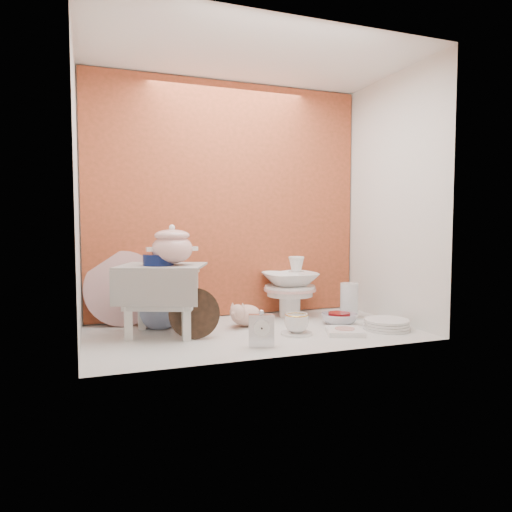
{
  "coord_description": "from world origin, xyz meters",
  "views": [
    {
      "loc": [
        -0.86,
        -2.39,
        0.6
      ],
      "look_at": [
        0.02,
        0.02,
        0.42
      ],
      "focal_mm": 32.61,
      "sensor_mm": 36.0,
      "label": 1
    }
  ],
  "objects_px": {
    "soup_tureen": "(172,245)",
    "step_stool": "(163,300)",
    "dinner_plate_stack": "(387,324)",
    "floral_platter": "(123,288)",
    "blue_white_vase": "(159,306)",
    "mantel_clock": "(261,329)",
    "porcelain_tower": "(290,287)",
    "crystal_bowl": "(339,319)",
    "plush_pig": "(246,315)",
    "gold_rim_teacup": "(297,323)"
  },
  "relations": [
    {
      "from": "soup_tureen",
      "to": "step_stool",
      "type": "bearing_deg",
      "value": 138.56
    },
    {
      "from": "soup_tureen",
      "to": "dinner_plate_stack",
      "type": "relative_size",
      "value": 0.99
    },
    {
      "from": "floral_platter",
      "to": "dinner_plate_stack",
      "type": "xyz_separation_m",
      "value": [
        1.39,
        -0.63,
        -0.19
      ]
    },
    {
      "from": "soup_tureen",
      "to": "blue_white_vase",
      "type": "distance_m",
      "value": 0.43
    },
    {
      "from": "mantel_clock",
      "to": "porcelain_tower",
      "type": "height_order",
      "value": "porcelain_tower"
    },
    {
      "from": "floral_platter",
      "to": "mantel_clock",
      "type": "distance_m",
      "value": 0.96
    },
    {
      "from": "soup_tureen",
      "to": "blue_white_vase",
      "type": "xyz_separation_m",
      "value": [
        -0.04,
        0.22,
        -0.36
      ]
    },
    {
      "from": "step_stool",
      "to": "mantel_clock",
      "type": "bearing_deg",
      "value": -23.45
    },
    {
      "from": "crystal_bowl",
      "to": "plush_pig",
      "type": "bearing_deg",
      "value": 165.17
    },
    {
      "from": "mantel_clock",
      "to": "plush_pig",
      "type": "height_order",
      "value": "mantel_clock"
    },
    {
      "from": "mantel_clock",
      "to": "plush_pig",
      "type": "xyz_separation_m",
      "value": [
        0.08,
        0.46,
        -0.02
      ]
    },
    {
      "from": "plush_pig",
      "to": "porcelain_tower",
      "type": "xyz_separation_m",
      "value": [
        0.36,
        0.17,
        0.13
      ]
    },
    {
      "from": "gold_rim_teacup",
      "to": "crystal_bowl",
      "type": "relative_size",
      "value": 0.61
    },
    {
      "from": "plush_pig",
      "to": "porcelain_tower",
      "type": "relative_size",
      "value": 0.59
    },
    {
      "from": "plush_pig",
      "to": "porcelain_tower",
      "type": "height_order",
      "value": "porcelain_tower"
    },
    {
      "from": "soup_tureen",
      "to": "porcelain_tower",
      "type": "relative_size",
      "value": 0.66
    },
    {
      "from": "dinner_plate_stack",
      "to": "porcelain_tower",
      "type": "distance_m",
      "value": 0.66
    },
    {
      "from": "soup_tureen",
      "to": "mantel_clock",
      "type": "height_order",
      "value": "soup_tureen"
    },
    {
      "from": "mantel_clock",
      "to": "plush_pig",
      "type": "distance_m",
      "value": 0.46
    },
    {
      "from": "soup_tureen",
      "to": "porcelain_tower",
      "type": "distance_m",
      "value": 0.89
    },
    {
      "from": "mantel_clock",
      "to": "crystal_bowl",
      "type": "distance_m",
      "value": 0.69
    },
    {
      "from": "floral_platter",
      "to": "plush_pig",
      "type": "relative_size",
      "value": 1.95
    },
    {
      "from": "floral_platter",
      "to": "gold_rim_teacup",
      "type": "distance_m",
      "value": 1.04
    },
    {
      "from": "floral_platter",
      "to": "crystal_bowl",
      "type": "relative_size",
      "value": 2.1
    },
    {
      "from": "porcelain_tower",
      "to": "mantel_clock",
      "type": "bearing_deg",
      "value": -124.47
    },
    {
      "from": "step_stool",
      "to": "plush_pig",
      "type": "bearing_deg",
      "value": 26.78
    },
    {
      "from": "dinner_plate_stack",
      "to": "blue_white_vase",
      "type": "bearing_deg",
      "value": 157.79
    },
    {
      "from": "dinner_plate_stack",
      "to": "crystal_bowl",
      "type": "xyz_separation_m",
      "value": [
        -0.18,
        0.21,
        0.0
      ]
    },
    {
      "from": "plush_pig",
      "to": "mantel_clock",
      "type": "bearing_deg",
      "value": -113.08
    },
    {
      "from": "gold_rim_teacup",
      "to": "dinner_plate_stack",
      "type": "relative_size",
      "value": 0.5
    },
    {
      "from": "blue_white_vase",
      "to": "plush_pig",
      "type": "bearing_deg",
      "value": -16.14
    },
    {
      "from": "step_stool",
      "to": "crystal_bowl",
      "type": "height_order",
      "value": "step_stool"
    },
    {
      "from": "step_stool",
      "to": "porcelain_tower",
      "type": "bearing_deg",
      "value": 36.11
    },
    {
      "from": "floral_platter",
      "to": "crystal_bowl",
      "type": "bearing_deg",
      "value": -19.23
    },
    {
      "from": "blue_white_vase",
      "to": "gold_rim_teacup",
      "type": "distance_m",
      "value": 0.8
    },
    {
      "from": "soup_tureen",
      "to": "crystal_bowl",
      "type": "relative_size",
      "value": 1.21
    },
    {
      "from": "blue_white_vase",
      "to": "porcelain_tower",
      "type": "distance_m",
      "value": 0.84
    },
    {
      "from": "step_stool",
      "to": "gold_rim_teacup",
      "type": "xyz_separation_m",
      "value": [
        0.68,
        -0.24,
        -0.13
      ]
    },
    {
      "from": "soup_tureen",
      "to": "dinner_plate_stack",
      "type": "xyz_separation_m",
      "value": [
        1.16,
        -0.27,
        -0.46
      ]
    },
    {
      "from": "floral_platter",
      "to": "mantel_clock",
      "type": "xyz_separation_m",
      "value": [
        0.59,
        -0.74,
        -0.13
      ]
    },
    {
      "from": "floral_platter",
      "to": "gold_rim_teacup",
      "type": "xyz_separation_m",
      "value": [
        0.86,
        -0.56,
        -0.16
      ]
    },
    {
      "from": "floral_platter",
      "to": "gold_rim_teacup",
      "type": "relative_size",
      "value": 3.43
    },
    {
      "from": "step_stool",
      "to": "floral_platter",
      "type": "height_order",
      "value": "floral_platter"
    },
    {
      "from": "dinner_plate_stack",
      "to": "step_stool",
      "type": "bearing_deg",
      "value": 165.68
    },
    {
      "from": "plush_pig",
      "to": "crystal_bowl",
      "type": "relative_size",
      "value": 1.08
    },
    {
      "from": "gold_rim_teacup",
      "to": "mantel_clock",
      "type": "bearing_deg",
      "value": -147.12
    },
    {
      "from": "blue_white_vase",
      "to": "mantel_clock",
      "type": "xyz_separation_m",
      "value": [
        0.4,
        -0.6,
        -0.03
      ]
    },
    {
      "from": "step_stool",
      "to": "plush_pig",
      "type": "distance_m",
      "value": 0.51
    },
    {
      "from": "step_stool",
      "to": "dinner_plate_stack",
      "type": "distance_m",
      "value": 1.26
    },
    {
      "from": "porcelain_tower",
      "to": "gold_rim_teacup",
      "type": "bearing_deg",
      "value": -109.78
    }
  ]
}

